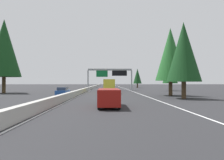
% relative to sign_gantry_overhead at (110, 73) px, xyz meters
% --- Properties ---
extents(ground_plane, '(320.00, 320.00, 0.00)m').
position_rel_sign_gantry_overhead_xyz_m(ground_plane, '(6.79, 6.04, -4.88)').
color(ground_plane, '#262628').
extents(median_barrier, '(180.00, 0.56, 0.90)m').
position_rel_sign_gantry_overhead_xyz_m(median_barrier, '(26.79, 6.34, -4.43)').
color(median_barrier, '#ADAAA3').
rests_on(median_barrier, ground).
extents(shoulder_stripe_right, '(160.00, 0.16, 0.01)m').
position_rel_sign_gantry_overhead_xyz_m(shoulder_stripe_right, '(16.79, -5.48, -4.88)').
color(shoulder_stripe_right, silver).
rests_on(shoulder_stripe_right, ground).
extents(shoulder_stripe_median, '(160.00, 0.16, 0.01)m').
position_rel_sign_gantry_overhead_xyz_m(shoulder_stripe_median, '(16.79, 5.79, -4.88)').
color(shoulder_stripe_median, silver).
rests_on(shoulder_stripe_median, ground).
extents(sign_gantry_overhead, '(0.50, 12.68, 6.13)m').
position_rel_sign_gantry_overhead_xyz_m(sign_gantry_overhead, '(0.00, 0.00, 0.00)').
color(sign_gantry_overhead, gray).
rests_on(sign_gantry_overhead, ground).
extents(minivan_mid_right, '(5.00, 1.95, 1.69)m').
position_rel_sign_gantry_overhead_xyz_m(minivan_mid_right, '(-36.73, 0.81, -3.93)').
color(minivan_mid_right, maroon).
rests_on(minivan_mid_right, ground).
extents(box_truck_distant_b, '(8.50, 2.40, 2.95)m').
position_rel_sign_gantry_overhead_xyz_m(box_truck_distant_b, '(-11.07, 0.54, -3.27)').
color(box_truck_distant_b, gold).
rests_on(box_truck_distant_b, ground).
extents(pickup_near_center, '(5.60, 2.00, 1.86)m').
position_rel_sign_gantry_overhead_xyz_m(pickup_near_center, '(9.12, 0.65, -3.97)').
color(pickup_near_center, black).
rests_on(pickup_near_center, ground).
extents(sedan_distant_a, '(4.40, 1.80, 1.47)m').
position_rel_sign_gantry_overhead_xyz_m(sedan_distant_a, '(57.02, 0.87, -4.20)').
color(sedan_distant_a, '#AD931E').
rests_on(sedan_distant_a, ground).
extents(oncoming_near, '(4.40, 1.80, 1.47)m').
position_rel_sign_gantry_overhead_xyz_m(oncoming_near, '(-20.17, 8.81, -4.20)').
color(oncoming_near, '#1E4793').
rests_on(oncoming_near, ground).
extents(conifer_right_foreground, '(4.81, 4.81, 10.94)m').
position_rel_sign_gantry_overhead_xyz_m(conifer_right_foreground, '(-27.57, -9.95, 1.77)').
color(conifer_right_foreground, '#4C3823').
rests_on(conifer_right_foreground, ground).
extents(conifer_right_near, '(5.20, 5.20, 11.82)m').
position_rel_sign_gantry_overhead_xyz_m(conifer_right_near, '(-21.40, -10.07, 2.31)').
color(conifer_right_near, '#4C3823').
rests_on(conifer_right_near, ground).
extents(conifer_right_mid, '(4.06, 4.06, 9.23)m').
position_rel_sign_gantry_overhead_xyz_m(conifer_right_mid, '(-2.13, -16.24, 0.72)').
color(conifer_right_mid, '#4C3823').
rests_on(conifer_right_mid, ground).
extents(conifer_right_far, '(3.54, 3.54, 8.04)m').
position_rel_sign_gantry_overhead_xyz_m(conifer_right_far, '(26.27, -11.73, -0.00)').
color(conifer_right_far, '#4C3823').
rests_on(conifer_right_far, ground).
extents(conifer_left_near, '(6.97, 6.97, 15.84)m').
position_rel_sign_gantry_overhead_xyz_m(conifer_left_near, '(-12.87, 22.99, 4.76)').
color(conifer_left_near, '#4C3823').
rests_on(conifer_left_near, ground).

